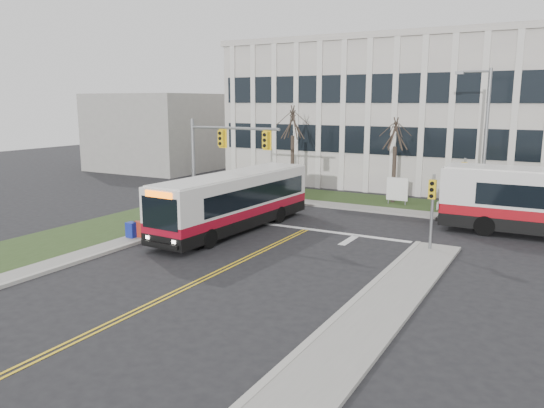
{
  "coord_description": "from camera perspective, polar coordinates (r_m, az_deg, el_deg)",
  "views": [
    {
      "loc": [
        12.67,
        -18.65,
        7.22
      ],
      "look_at": [
        -0.46,
        4.83,
        2.0
      ],
      "focal_mm": 35.0,
      "sensor_mm": 36.0,
      "label": 1
    }
  ],
  "objects": [
    {
      "name": "bus_main",
      "position": [
        30.02,
        -4.07,
        0.15
      ],
      "size": [
        3.16,
        12.04,
        3.18
      ],
      "primitive_type": null,
      "rotation": [
        0.0,
        0.0,
        -0.05
      ],
      "color": "silver",
      "rests_on": "ground"
    },
    {
      "name": "mast_arm_signal",
      "position": [
        31.77,
        -6.11,
        5.57
      ],
      "size": [
        6.11,
        0.38,
        6.2
      ],
      "color": "slate",
      "rests_on": "ground"
    },
    {
      "name": "signal_pole_near",
      "position": [
        26.55,
        16.84,
        0.27
      ],
      "size": [
        0.34,
        0.39,
        3.8
      ],
      "color": "slate",
      "rests_on": "ground"
    },
    {
      "name": "tree_left",
      "position": [
        41.16,
        2.24,
        8.6
      ],
      "size": [
        1.8,
        1.8,
        7.7
      ],
      "color": "#42352B",
      "rests_on": "ground"
    },
    {
      "name": "directory_sign",
      "position": [
        38.04,
        13.33,
        1.53
      ],
      "size": [
        1.5,
        0.12,
        2.0
      ],
      "color": "slate",
      "rests_on": "ground"
    },
    {
      "name": "building_annex",
      "position": [
        59.15,
        -11.77,
        7.63
      ],
      "size": [
        12.0,
        12.0,
        8.0
      ],
      "primitive_type": "cube",
      "color": "#9E9B93",
      "rests_on": "ground"
    },
    {
      "name": "sidewalk_west",
      "position": [
        24.99,
        -25.06,
        -6.71
      ],
      "size": [
        1.2,
        26.0,
        0.14
      ],
      "primitive_type": "cube",
      "color": "#9E9B93",
      "rests_on": "ground"
    },
    {
      "name": "streetlight",
      "position": [
        35.21,
        21.75,
        6.91
      ],
      "size": [
        2.15,
        0.25,
        9.2
      ],
      "color": "slate",
      "rests_on": "ground"
    },
    {
      "name": "newspaper_box_blue",
      "position": [
        29.02,
        -14.85,
        -2.83
      ],
      "size": [
        0.51,
        0.46,
        0.95
      ],
      "primitive_type": "cube",
      "rotation": [
        0.0,
        0.0,
        -0.02
      ],
      "color": "navy",
      "rests_on": "ground"
    },
    {
      "name": "ground",
      "position": [
        23.67,
        -4.78,
        -6.81
      ],
      "size": [
        120.0,
        120.0,
        0.0
      ],
      "primitive_type": "plane",
      "color": "black",
      "rests_on": "ground"
    },
    {
      "name": "building_lawn",
      "position": [
        38.12,
        17.07,
        -0.33
      ],
      "size": [
        44.0,
        5.0,
        0.12
      ],
      "primitive_type": "cube",
      "color": "#2E421C",
      "rests_on": "ground"
    },
    {
      "name": "tree_mid",
      "position": [
        38.43,
        13.14,
        7.21
      ],
      "size": [
        1.8,
        1.8,
        6.82
      ],
      "color": "#42352B",
      "rests_on": "ground"
    },
    {
      "name": "sidewalk_cross",
      "position": [
        35.43,
        16.1,
        -1.1
      ],
      "size": [
        44.0,
        1.6,
        0.14
      ],
      "primitive_type": "cube",
      "color": "#9E9B93",
      "rests_on": "ground"
    },
    {
      "name": "newspaper_box_red",
      "position": [
        29.1,
        -14.11,
        -2.76
      ],
      "size": [
        0.62,
        0.59,
        0.95
      ],
      "primitive_type": "cube",
      "rotation": [
        0.0,
        0.0,
        0.35
      ],
      "color": "#AA2616",
      "rests_on": "ground"
    },
    {
      "name": "signal_pole_far",
      "position": [
        34.81,
        19.91,
        2.53
      ],
      "size": [
        0.34,
        0.39,
        3.8
      ],
      "color": "slate",
      "rests_on": "ground"
    },
    {
      "name": "sidewalk_east",
      "position": [
        16.25,
        7.87,
        -15.23
      ],
      "size": [
        2.0,
        26.0,
        0.14
      ],
      "primitive_type": "cube",
      "color": "#9E9B93",
      "rests_on": "ground"
    },
    {
      "name": "office_building",
      "position": [
        49.26,
        20.5,
        8.88
      ],
      "size": [
        40.0,
        16.0,
        12.0
      ],
      "primitive_type": "cube",
      "color": "beige",
      "rests_on": "ground"
    }
  ]
}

